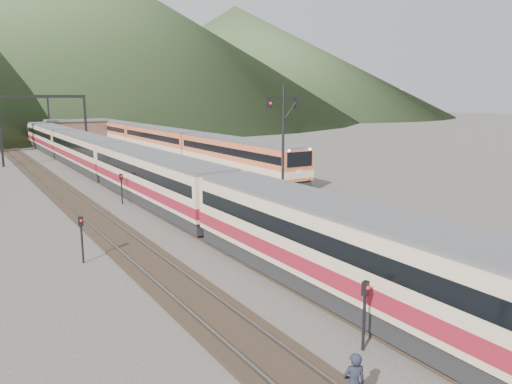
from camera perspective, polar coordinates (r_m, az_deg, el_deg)
ground at (r=16.52m, az=25.75°, el=-18.59°), size 400.00×400.00×0.00m
track_main at (r=49.60m, az=-16.66°, el=1.43°), size 2.60×200.00×0.23m
track_far at (r=48.58m, az=-22.35°, el=0.88°), size 2.60×200.00×0.23m
track_second at (r=53.68m, az=-4.74°, el=2.55°), size 2.60×200.00×0.23m
platform at (r=49.40m, az=-9.80°, el=2.20°), size 8.00×100.00×1.00m
gantry_near at (r=63.15m, az=-23.09°, el=8.00°), size 9.55×0.25×8.00m
gantry_far at (r=87.92m, az=-25.65°, el=8.38°), size 9.55×0.25×8.00m
station_shed at (r=87.42m, az=-19.81°, el=6.81°), size 9.40×4.40×3.10m
hill_b at (r=242.96m, az=-22.41°, el=17.13°), size 220.00×220.00×75.00m
hill_c at (r=250.11m, az=-2.35°, el=14.83°), size 160.00×160.00×50.00m
main_train at (r=47.02m, az=-16.01°, el=3.48°), size 3.08×84.23×3.75m
second_train at (r=67.63m, az=-10.81°, el=5.81°), size 2.99×61.41×3.66m
signal_mast at (r=25.95m, az=3.11°, el=5.69°), size 2.20×0.31×7.38m
short_signal_a at (r=16.13m, az=12.30°, el=-12.64°), size 0.26×0.21×2.27m
short_signal_b at (r=37.79m, az=-15.12°, el=0.81°), size 0.25×0.21×2.27m
short_signal_c at (r=25.04m, az=-19.32°, el=-4.47°), size 0.22×0.16×2.27m
worker at (r=13.41m, az=11.11°, el=-20.78°), size 0.71×0.58×1.68m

